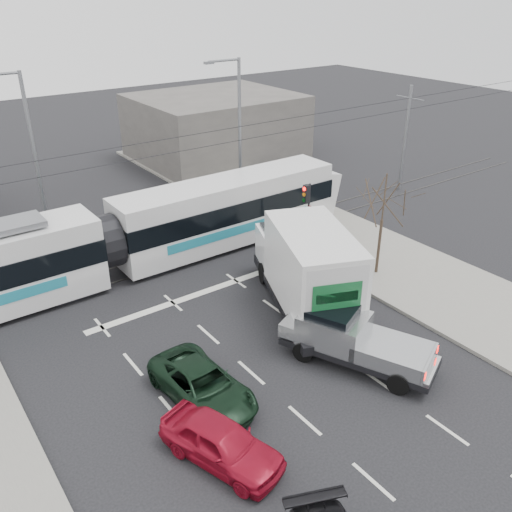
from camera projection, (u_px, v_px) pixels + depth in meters
ground at (287, 356)px, 20.70m from camera, size 120.00×120.00×0.00m
sidewalk_right at (436, 285)px, 25.40m from camera, size 6.00×60.00×0.15m
rails at (165, 259)px, 27.92m from camera, size 60.00×1.60×0.03m
building_right at (216, 127)px, 43.22m from camera, size 12.00×10.00×5.00m
bare_tree at (384, 202)px, 24.80m from camera, size 2.40×2.40×5.00m
traffic_signal at (307, 203)px, 27.56m from camera, size 0.44×0.44×3.60m
street_lamp_near at (237, 126)px, 32.36m from camera, size 2.38×0.25×9.00m
street_lamp_far at (30, 150)px, 27.76m from camera, size 2.38×0.25×9.00m
catenary at (159, 188)px, 26.18m from camera, size 60.00×0.20×7.00m
tram at (106, 243)px, 25.26m from camera, size 26.33×2.87×5.37m
silver_pickup at (350, 337)px, 20.04m from camera, size 4.08×6.01×2.08m
box_truck at (307, 269)px, 22.85m from camera, size 5.54×8.33×3.95m
navy_pickup at (306, 269)px, 25.02m from camera, size 1.99×4.62×1.91m
green_car at (202, 385)px, 18.28m from camera, size 2.32×4.56×1.23m
red_car at (221, 442)px, 15.90m from camera, size 2.76×4.28×1.36m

